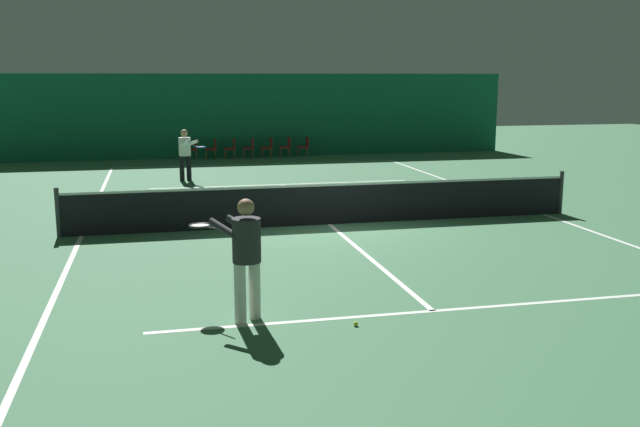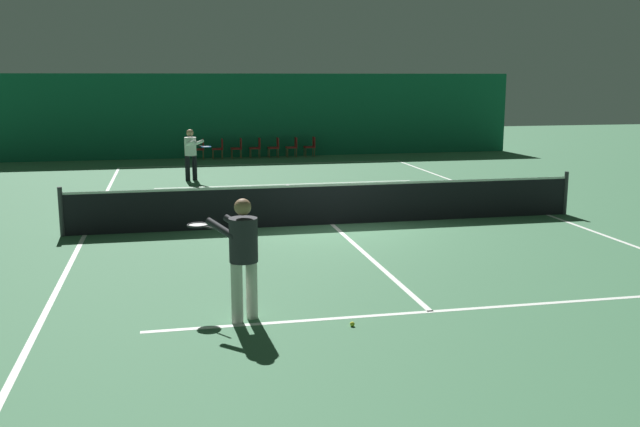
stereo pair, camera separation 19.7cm
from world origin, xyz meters
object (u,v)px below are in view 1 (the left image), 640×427
at_px(courtside_chair_2, 231,147).
at_px(courtside_chair_3, 250,147).
at_px(courtside_chair_6, 304,145).
at_px(player_near, 245,250).
at_px(courtside_chair_0, 193,148).
at_px(courtside_chair_5, 286,146).
at_px(tennis_ball, 356,324).
at_px(player_far, 185,151).
at_px(courtside_chair_1, 212,147).
at_px(courtside_chair_4, 268,146).
at_px(tennis_net, 329,203).

distance_m(courtside_chair_2, courtside_chair_3, 0.78).
height_order(courtside_chair_2, courtside_chair_6, same).
relative_size(player_near, courtside_chair_0, 2.07).
distance_m(player_near, courtside_chair_5, 20.74).
bearing_deg(tennis_ball, courtside_chair_0, 92.94).
bearing_deg(courtside_chair_0, player_far, -5.24).
bearing_deg(courtside_chair_6, courtside_chair_1, -90.00).
bearing_deg(courtside_chair_2, courtside_chair_4, 90.00).
distance_m(tennis_net, player_near, 6.76).
bearing_deg(tennis_net, player_near, -113.77).
relative_size(player_far, courtside_chair_3, 2.01).
height_order(tennis_net, player_far, player_far).
relative_size(courtside_chair_1, courtside_chair_3, 1.00).
distance_m(player_far, tennis_ball, 14.79).
distance_m(tennis_net, player_far, 8.44).
height_order(player_far, courtside_chair_3, player_far).
bearing_deg(tennis_net, player_far, 110.27).
bearing_deg(courtside_chair_2, courtside_chair_6, 90.00).
xyz_separation_m(courtside_chair_2, tennis_ball, (-0.49, -20.88, -0.45)).
bearing_deg(tennis_ball, courtside_chair_1, 90.79).
bearing_deg(courtside_chair_4, courtside_chair_6, 90.00).
xyz_separation_m(courtside_chair_2, courtside_chair_3, (0.78, 0.00, 0.00)).
relative_size(tennis_net, player_near, 6.90).
height_order(player_near, courtside_chair_1, player_near).
height_order(player_far, courtside_chair_1, player_far).
bearing_deg(courtside_chair_3, player_near, -7.62).
bearing_deg(courtside_chair_2, courtside_chair_5, 90.00).
height_order(tennis_net, courtside_chair_0, tennis_net).
bearing_deg(courtside_chair_5, tennis_ball, -7.75).
bearing_deg(courtside_chair_4, courtside_chair_1, -90.00).
bearing_deg(courtside_chair_1, player_near, -3.24).
relative_size(courtside_chair_2, courtside_chair_5, 1.00).
height_order(courtside_chair_5, courtside_chair_6, same).
bearing_deg(tennis_ball, courtside_chair_2, 88.65).
height_order(player_near, courtside_chair_6, player_near).
xyz_separation_m(player_far, courtside_chair_2, (2.13, 6.21, -0.50)).
xyz_separation_m(courtside_chair_3, courtside_chair_6, (2.35, 0.00, 0.00)).
xyz_separation_m(player_far, courtside_chair_4, (3.70, 6.21, -0.50)).
height_order(player_near, courtside_chair_5, player_near).
height_order(tennis_net, courtside_chair_4, tennis_net).
xyz_separation_m(courtside_chair_1, courtside_chair_2, (0.78, 0.00, 0.00)).
bearing_deg(courtside_chair_6, player_near, -14.01).
distance_m(tennis_net, courtside_chair_3, 14.11).
xyz_separation_m(courtside_chair_0, courtside_chair_4, (3.13, 0.00, 0.00)).
distance_m(player_near, courtside_chair_0, 20.29).
height_order(courtside_chair_4, courtside_chair_6, same).
relative_size(courtside_chair_1, courtside_chair_2, 1.00).
bearing_deg(player_far, courtside_chair_0, 146.92).
relative_size(courtside_chair_4, tennis_ball, 12.73).
relative_size(player_far, courtside_chair_6, 2.01).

